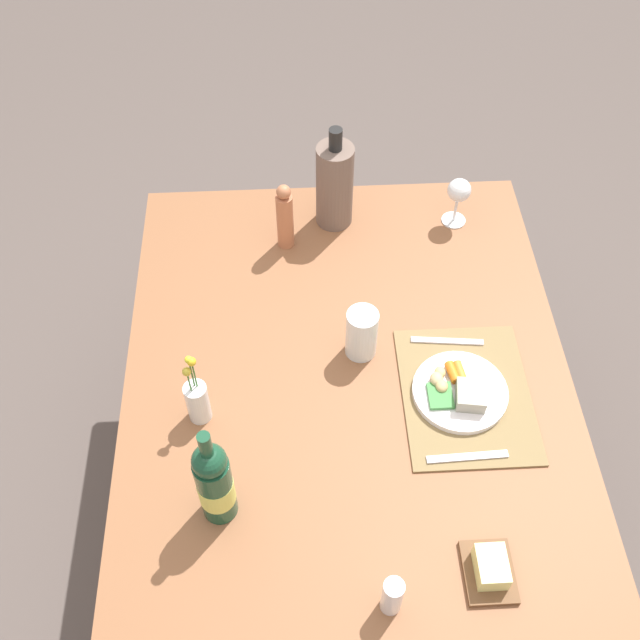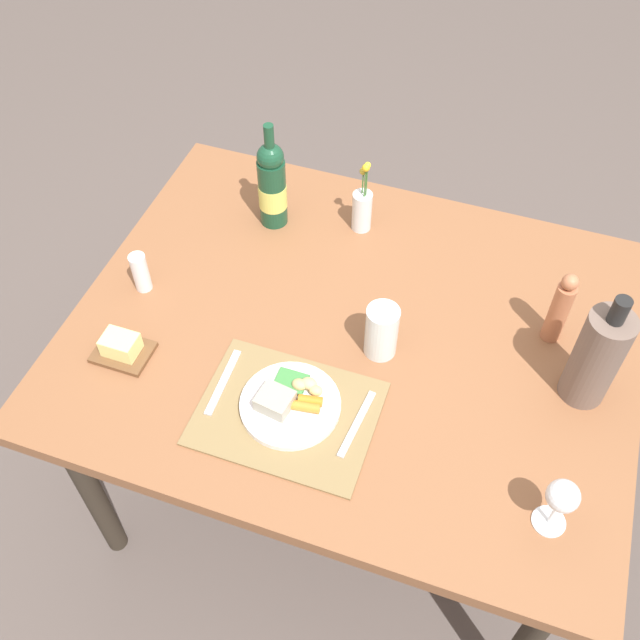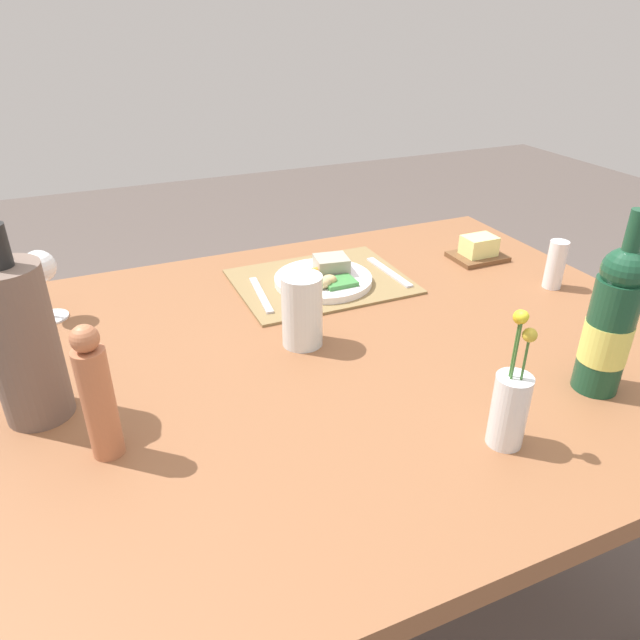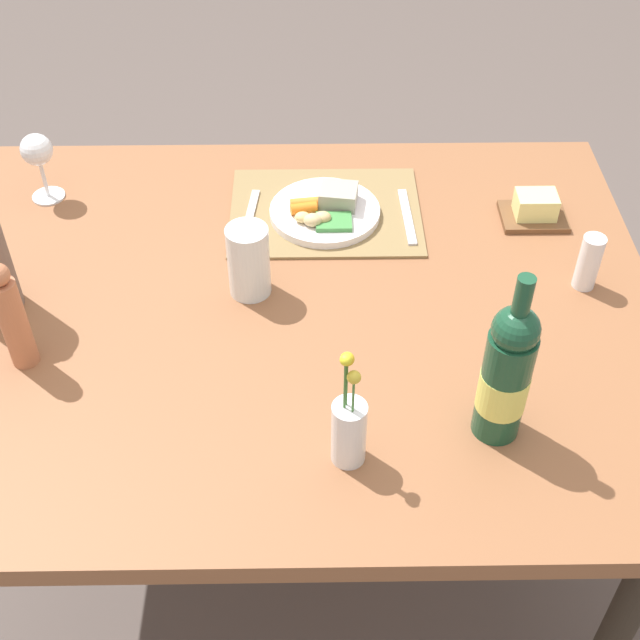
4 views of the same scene
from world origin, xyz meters
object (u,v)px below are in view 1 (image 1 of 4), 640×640
object	(u,v)px
fork	(467,457)
pepper_mill	(285,217)
cooler_bottle	(334,185)
salt_shaker	(392,596)
butter_dish	(490,569)
flower_vase	(197,400)
water_tumbler	(361,335)
knife	(447,341)
dinner_plate	(460,391)
dining_table	(347,392)
wine_bottle	(214,482)
wine_glass	(459,192)

from	to	relation	value
fork	pepper_mill	size ratio (longest dim) A/B	0.87
cooler_bottle	salt_shaker	world-z (taller)	cooler_bottle
fork	butter_dish	distance (m)	0.25
flower_vase	water_tumbler	xyz separation A→B (m)	(0.16, -0.38, -0.01)
knife	pepper_mill	world-z (taller)	pepper_mill
dinner_plate	water_tumbler	world-z (taller)	water_tumbler
cooler_bottle	water_tumbler	bearing A→B (deg)	-175.26
butter_dish	salt_shaker	bearing A→B (deg)	104.54
dining_table	cooler_bottle	xyz separation A→B (m)	(0.53, 0.00, 0.20)
dining_table	wine_bottle	size ratio (longest dim) A/B	4.33
knife	salt_shaker	bearing A→B (deg)	167.52
wine_bottle	butter_dish	distance (m)	0.57
dinner_plate	fork	distance (m)	0.16
cooler_bottle	flower_vase	world-z (taller)	cooler_bottle
knife	cooler_bottle	xyz separation A→B (m)	(0.44, 0.25, 0.12)
knife	flower_vase	bearing A→B (deg)	112.36
knife	dining_table	bearing A→B (deg)	115.02
cooler_bottle	flower_vase	xyz separation A→B (m)	(-0.62, 0.34, -0.06)
cooler_bottle	dinner_plate	bearing A→B (deg)	-156.86
dinner_plate	dining_table	bearing A→B (deg)	75.31
wine_bottle	cooler_bottle	xyz separation A→B (m)	(0.85, -0.29, 0.01)
fork	salt_shaker	distance (m)	0.37
wine_glass	water_tumbler	bearing A→B (deg)	145.40
fork	salt_shaker	world-z (taller)	salt_shaker
flower_vase	water_tumbler	bearing A→B (deg)	-66.77
salt_shaker	cooler_bottle	bearing A→B (deg)	2.34
butter_dish	fork	bearing A→B (deg)	-0.24
dining_table	fork	bearing A→B (deg)	-133.18
flower_vase	pepper_mill	bearing A→B (deg)	-21.40
wine_glass	knife	bearing A→B (deg)	168.61
dining_table	dinner_plate	size ratio (longest dim) A/B	6.01
dining_table	fork	size ratio (longest dim) A/B	7.37
dinner_plate	wine_glass	world-z (taller)	wine_glass
wine_glass	salt_shaker	world-z (taller)	wine_glass
butter_dish	pepper_mill	bearing A→B (deg)	22.30
wine_glass	flower_vase	bearing A→B (deg)	131.28
wine_glass	salt_shaker	bearing A→B (deg)	164.33
dinner_plate	butter_dish	bearing A→B (deg)	178.72
wine_bottle	cooler_bottle	bearing A→B (deg)	-18.89
dinner_plate	pepper_mill	distance (m)	0.65
water_tumbler	salt_shaker	bearing A→B (deg)	-179.45
dining_table	butter_dish	world-z (taller)	butter_dish
knife	flower_vase	distance (m)	0.62
pepper_mill	salt_shaker	distance (m)	1.00
fork	pepper_mill	bearing A→B (deg)	27.52
dinner_plate	wine_bottle	size ratio (longest dim) A/B	0.72
wine_bottle	pepper_mill	distance (m)	0.78
wine_glass	salt_shaker	xyz separation A→B (m)	(-1.04, 0.29, -0.05)
dinner_plate	water_tumbler	distance (m)	0.26
wine_bottle	knife	bearing A→B (deg)	-53.26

